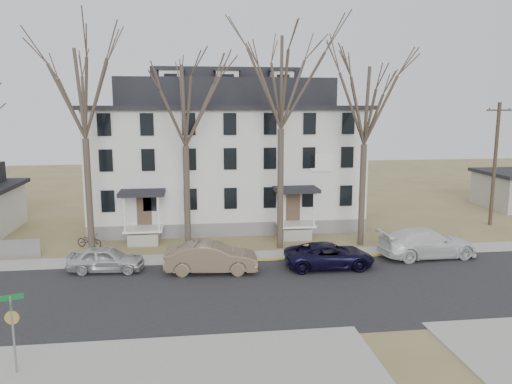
{
  "coord_description": "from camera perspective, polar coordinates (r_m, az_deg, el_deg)",
  "views": [
    {
      "loc": [
        -4.6,
        -21.52,
        9.26
      ],
      "look_at": [
        -0.69,
        9.0,
        3.9
      ],
      "focal_mm": 35.0,
      "sensor_mm": 36.0,
      "label": 1
    }
  ],
  "objects": [
    {
      "name": "tree_mid_left",
      "position": [
        31.33,
        -8.16,
        10.4
      ],
      "size": [
        7.8,
        7.8,
        12.74
      ],
      "color": "#473B31",
      "rests_on": "ground"
    },
    {
      "name": "boarding_house",
      "position": [
        39.75,
        -3.52,
        4.25
      ],
      "size": [
        20.8,
        12.36,
        12.05
      ],
      "color": "slate",
      "rests_on": "ground"
    },
    {
      "name": "ground",
      "position": [
        23.88,
        4.51,
        -12.97
      ],
      "size": [
        120.0,
        120.0,
        0.0
      ],
      "primitive_type": "plane",
      "color": "olive",
      "rests_on": "ground"
    },
    {
      "name": "car_silver",
      "position": [
        29.45,
        -16.75,
        -7.42
      ],
      "size": [
        4.34,
        2.06,
        1.43
      ],
      "primitive_type": "imported",
      "rotation": [
        0.0,
        0.0,
        1.48
      ],
      "color": "silver",
      "rests_on": "ground"
    },
    {
      "name": "main_road",
      "position": [
        25.7,
        3.58,
        -11.27
      ],
      "size": [
        120.0,
        10.0,
        0.04
      ],
      "primitive_type": "cube",
      "color": "#27272A",
      "rests_on": "ground"
    },
    {
      "name": "yellow_curb",
      "position": [
        31.58,
        10.84,
        -7.36
      ],
      "size": [
        14.0,
        0.25,
        0.06
      ],
      "primitive_type": "cube",
      "color": "gold",
      "rests_on": "ground"
    },
    {
      "name": "tree_mid_right",
      "position": [
        33.23,
        12.42,
        10.24
      ],
      "size": [
        7.8,
        7.8,
        12.74
      ],
      "color": "#473B31",
      "rests_on": "ground"
    },
    {
      "name": "bicycle_left",
      "position": [
        34.67,
        -18.5,
        -5.34
      ],
      "size": [
        1.88,
        1.25,
        0.94
      ],
      "primitive_type": "imported",
      "rotation": [
        0.0,
        0.0,
        1.18
      ],
      "color": "black",
      "rests_on": "ground"
    },
    {
      "name": "car_white",
      "position": [
        32.55,
        18.95,
        -5.6
      ],
      "size": [
        6.2,
        2.84,
        1.76
      ],
      "primitive_type": "imported",
      "rotation": [
        0.0,
        0.0,
        1.64
      ],
      "color": "white",
      "rests_on": "ground"
    },
    {
      "name": "tree_far_left",
      "position": [
        31.99,
        -19.22,
        11.28
      ],
      "size": [
        8.4,
        8.4,
        13.72
      ],
      "color": "#473B31",
      "rests_on": "ground"
    },
    {
      "name": "street_sign",
      "position": [
        19.53,
        -26.07,
        -13.31
      ],
      "size": [
        0.83,
        0.83,
        2.92
      ],
      "rotation": [
        0.0,
        0.0,
        0.32
      ],
      "color": "gray",
      "rests_on": "ground"
    },
    {
      "name": "near_sidewalk_left",
      "position": [
        19.24,
        -17.54,
        -19.38
      ],
      "size": [
        20.0,
        5.0,
        0.08
      ],
      "primitive_type": "cube",
      "color": "#A09F97",
      "rests_on": "ground"
    },
    {
      "name": "car_navy",
      "position": [
        29.21,
        8.37,
        -7.25
      ],
      "size": [
        5.16,
        2.42,
        1.43
      ],
      "primitive_type": "imported",
      "rotation": [
        0.0,
        0.0,
        1.56
      ],
      "color": "black",
      "rests_on": "ground"
    },
    {
      "name": "car_tan",
      "position": [
        28.18,
        -5.12,
        -7.53
      ],
      "size": [
        5.29,
        2.23,
        1.7
      ],
      "primitive_type": "imported",
      "rotation": [
        0.0,
        0.0,
        1.48
      ],
      "color": "#745F4A",
      "rests_on": "ground"
    },
    {
      "name": "utility_pole_far",
      "position": [
        42.6,
        25.64,
        3.03
      ],
      "size": [
        2.0,
        0.28,
        9.5
      ],
      "color": "#3D3023",
      "rests_on": "ground"
    },
    {
      "name": "far_sidewalk",
      "position": [
        31.28,
        1.5,
        -7.35
      ],
      "size": [
        120.0,
        2.0,
        0.08
      ],
      "primitive_type": "cube",
      "color": "#A09F97",
      "rests_on": "ground"
    },
    {
      "name": "tree_center",
      "position": [
        31.87,
        2.91,
        13.14
      ],
      "size": [
        9.0,
        9.0,
        14.7
      ],
      "color": "#473B31",
      "rests_on": "ground"
    }
  ]
}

